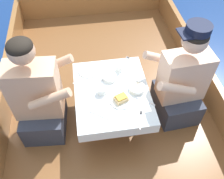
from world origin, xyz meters
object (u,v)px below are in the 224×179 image
(person_port, at_px, (39,99))
(person_starboard, at_px, (181,83))
(coffee_cup_starboard, at_px, (102,90))
(coffee_cup_port, at_px, (119,68))
(sandwich, at_px, (121,98))

(person_port, xyz_separation_m, person_starboard, (1.24, -0.00, -0.00))
(person_port, xyz_separation_m, coffee_cup_starboard, (0.53, -0.02, 0.04))
(coffee_cup_port, height_order, coffee_cup_starboard, coffee_cup_port)
(person_port, relative_size, coffee_cup_starboard, 9.47)
(person_port, relative_size, coffee_cup_port, 11.35)
(person_starboard, relative_size, sandwich, 8.10)
(person_port, relative_size, sandwich, 8.16)
(sandwich, bearing_deg, coffee_cup_port, 83.51)
(coffee_cup_port, distance_m, coffee_cup_starboard, 0.31)
(person_starboard, height_order, coffee_cup_starboard, person_starboard)
(person_starboard, relative_size, coffee_cup_starboard, 9.41)
(sandwich, height_order, coffee_cup_port, coffee_cup_port)
(coffee_cup_port, xyz_separation_m, coffee_cup_starboard, (-0.19, -0.24, -0.01))
(person_port, height_order, coffee_cup_port, person_port)
(person_starboard, xyz_separation_m, coffee_cup_starboard, (-0.71, -0.01, 0.04))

